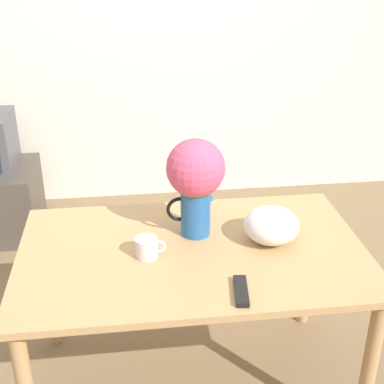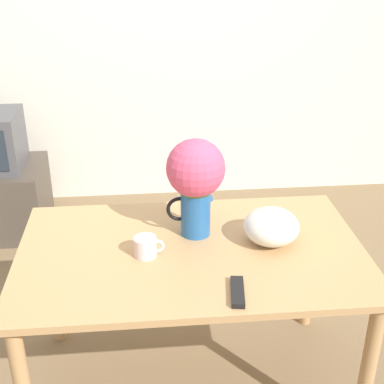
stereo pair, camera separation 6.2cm
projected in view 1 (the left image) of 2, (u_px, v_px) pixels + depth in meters
ground_plane at (182, 368)px, 2.61m from camera, size 12.00×12.00×0.00m
wall_back at (150, 28)px, 3.81m from camera, size 8.00×0.05×2.60m
table at (192, 268)px, 2.24m from camera, size 1.43×0.87×0.74m
flower_vase at (196, 177)px, 2.20m from camera, size 0.25×0.25×0.43m
coffee_mug at (147, 247)px, 2.14m from camera, size 0.12×0.09×0.08m
white_bowl at (272, 225)px, 2.23m from camera, size 0.23×0.23×0.15m
remote_control at (241, 291)px, 1.93m from camera, size 0.07×0.18×0.02m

